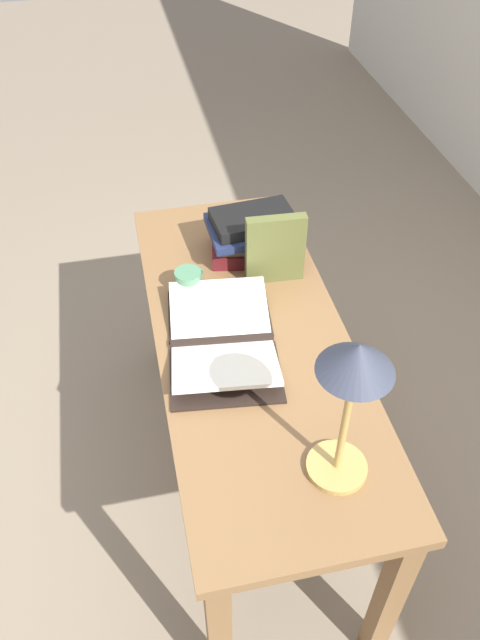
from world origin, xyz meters
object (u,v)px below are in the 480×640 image
Objects in this scene: book_stack_tall at (253,234)px; reading_lamp at (353,379)px; book_standing_upright at (275,249)px; open_book at (222,339)px; coffee_mug at (189,282)px.

reading_lamp is at bearing 0.44° from book_stack_tall.
book_standing_upright is at bearing 14.46° from book_stack_tall.
book_standing_upright is at bearing 177.59° from reading_lamp.
book_stack_tall is at bearing -179.56° from reading_lamp.
open_book is 2.15× the size of book_standing_upright.
open_book is at bearing -158.09° from reading_lamp.
book_standing_upright is (-0.26, 0.22, 0.10)m from open_book.
reading_lamp is (0.74, -0.03, 0.22)m from book_standing_upright.
open_book is 0.26m from coffee_mug.
book_standing_upright reaches higher than open_book.
book_stack_tall is 0.29m from coffee_mug.
open_book is 1.18× the size of reading_lamp.
coffee_mug reaches higher than open_book.
book_standing_upright is 2.39× the size of coffee_mug.
open_book is at bearing -24.59° from book_stack_tall.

